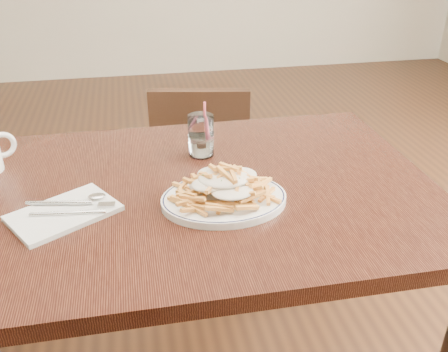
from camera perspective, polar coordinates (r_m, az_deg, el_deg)
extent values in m
cube|color=black|center=(1.21, -4.13, -2.13)|extent=(1.20, 0.80, 0.04)
cylinder|color=black|center=(1.76, -23.49, -8.59)|extent=(0.05, 0.05, 0.71)
cylinder|color=black|center=(1.83, 12.19, -5.13)|extent=(0.05, 0.05, 0.71)
cube|color=black|center=(2.09, -2.48, 0.38)|extent=(0.42, 0.42, 0.03)
cube|color=black|center=(1.85, -2.75, 3.93)|extent=(0.36, 0.10, 0.40)
cylinder|color=black|center=(2.32, 1.56, -2.05)|extent=(0.03, 0.03, 0.35)
cylinder|color=black|center=(2.33, -6.09, -2.08)|extent=(0.03, 0.03, 0.35)
cylinder|color=black|center=(2.05, 1.86, -6.39)|extent=(0.03, 0.03, 0.35)
cylinder|color=black|center=(2.07, -6.81, -6.40)|extent=(0.03, 0.03, 0.35)
torus|color=black|center=(1.13, 0.00, -2.49)|extent=(0.29, 0.29, 0.01)
ellipsoid|color=white|center=(1.11, 0.00, -0.07)|extent=(0.18, 0.15, 0.03)
cube|color=silver|center=(1.15, -17.83, -4.06)|extent=(0.26, 0.24, 0.01)
cylinder|color=white|center=(1.34, -2.65, 4.65)|extent=(0.07, 0.07, 0.11)
cylinder|color=white|center=(1.35, -2.62, 3.54)|extent=(0.06, 0.06, 0.05)
cylinder|color=#FF6178|center=(1.34, -2.24, 5.70)|extent=(0.01, 0.04, 0.15)
torus|color=white|center=(1.40, -24.01, 3.25)|extent=(0.07, 0.04, 0.07)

